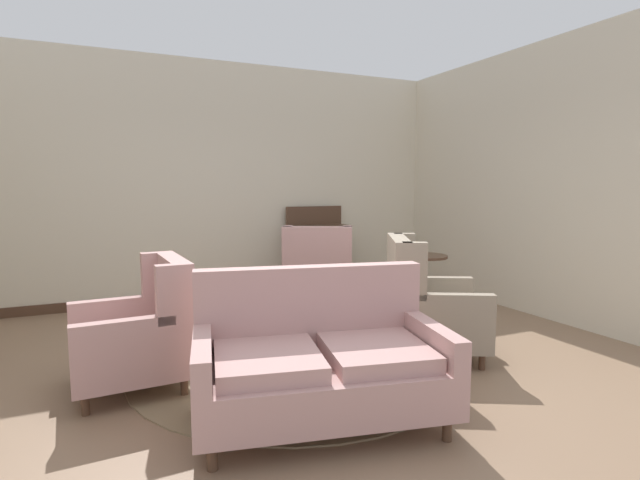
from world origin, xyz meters
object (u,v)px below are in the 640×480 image
at_px(settee, 320,361).
at_px(sideboard, 319,255).
at_px(side_table, 424,280).
at_px(armchair_foreground_right, 141,333).
at_px(armchair_back_corner, 318,279).
at_px(armchair_beside_settee, 426,306).
at_px(coffee_table, 305,315).
at_px(porcelain_vase, 302,290).

height_order(settee, sideboard, sideboard).
bearing_deg(settee, side_table, 51.67).
xyz_separation_m(settee, armchair_foreground_right, (-1.01, 1.06, 0.02)).
xyz_separation_m(armchair_back_corner, armchair_beside_settee, (0.36, -1.57, -0.00)).
bearing_deg(coffee_table, armchair_foreground_right, -176.37).
bearing_deg(armchair_foreground_right, porcelain_vase, 88.44).
bearing_deg(armchair_back_corner, coffee_table, 87.79).
distance_m(porcelain_vase, side_table, 1.96).
distance_m(settee, side_table, 2.80).
distance_m(coffee_table, settee, 1.21).
relative_size(porcelain_vase, armchair_foreground_right, 0.35).
relative_size(porcelain_vase, armchair_back_corner, 0.31).
xyz_separation_m(settee, armchair_beside_settee, (1.39, 0.75, 0.05)).
height_order(settee, armchair_back_corner, armchair_back_corner).
bearing_deg(armchair_back_corner, porcelain_vase, 86.83).
bearing_deg(sideboard, settee, -114.23).
bearing_deg(settee, sideboard, 77.35).
relative_size(porcelain_vase, settee, 0.20).
bearing_deg(armchair_beside_settee, settee, 146.05).
relative_size(coffee_table, side_table, 1.16).
distance_m(settee, armchair_foreground_right, 1.46).
xyz_separation_m(coffee_table, armchair_beside_settee, (1.01, -0.40, 0.06)).
distance_m(coffee_table, side_table, 1.88).
bearing_deg(coffee_table, sideboard, 63.09).
distance_m(coffee_table, armchair_beside_settee, 1.09).
height_order(armchair_foreground_right, sideboard, sideboard).
bearing_deg(armchair_foreground_right, armchair_back_corner, 118.54).
bearing_deg(porcelain_vase, coffee_table, 42.87).
height_order(armchair_beside_settee, sideboard, sideboard).
height_order(porcelain_vase, sideboard, sideboard).
xyz_separation_m(coffee_table, armchair_back_corner, (0.65, 1.17, 0.07)).
distance_m(coffee_table, porcelain_vase, 0.25).
bearing_deg(porcelain_vase, sideboard, 62.54).
height_order(coffee_table, porcelain_vase, porcelain_vase).
bearing_deg(armchair_foreground_right, coffee_table, 90.54).
bearing_deg(coffee_table, armchair_back_corner, 60.83).
bearing_deg(porcelain_vase, armchair_foreground_right, -178.47).
bearing_deg(sideboard, porcelain_vase, -117.46).
bearing_deg(porcelain_vase, side_table, 21.22).
height_order(porcelain_vase, armchair_beside_settee, armchair_beside_settee).
distance_m(armchair_back_corner, armchair_foreground_right, 2.40).
height_order(armchair_back_corner, armchair_beside_settee, armchair_back_corner).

